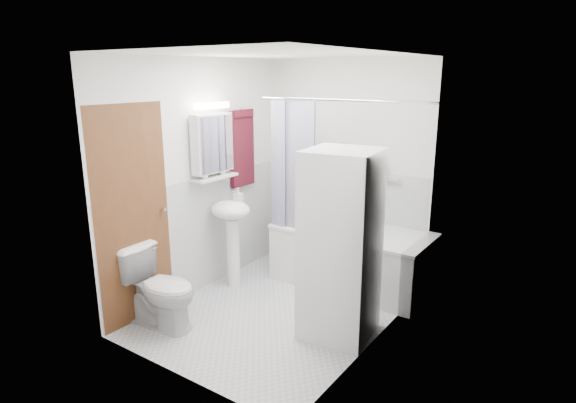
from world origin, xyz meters
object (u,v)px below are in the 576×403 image
Objects in this scene: bathtub at (352,254)px; toilet at (160,288)px; sink at (231,223)px; washer_dryer at (340,245)px.

toilet reaches higher than bathtub.
bathtub is at bearing -34.84° from toilet.
bathtub is 1.60× the size of sink.
sink is at bearing -144.99° from bathtub.
washer_dryer reaches higher than bathtub.
sink is 1.46m from washer_dryer.
sink is 0.63× the size of washer_dryer.
toilet is (0.03, -1.04, -0.34)m from sink.
washer_dryer is 2.22× the size of toilet.
washer_dryer is 1.67m from toilet.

